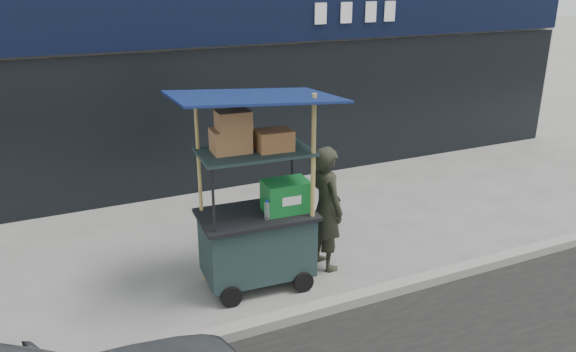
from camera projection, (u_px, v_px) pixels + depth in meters
name	position (u px, v px, depth m)	size (l,w,h in m)	color
ground	(303.00, 306.00, 6.35)	(80.00, 80.00, 0.00)	slate
curb	(311.00, 311.00, 6.16)	(80.00, 0.18, 0.12)	gray
vendor_cart	(258.00, 220.00, 6.55)	(1.84, 1.36, 2.40)	black
vendor_man	(326.00, 208.00, 6.97)	(0.59, 0.38, 1.61)	#282A1E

